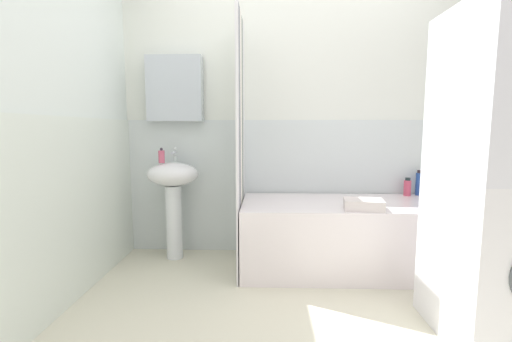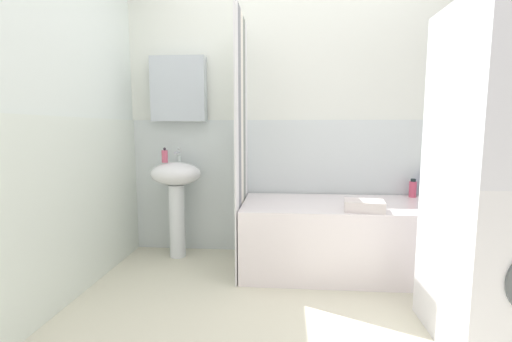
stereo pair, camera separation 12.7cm
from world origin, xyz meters
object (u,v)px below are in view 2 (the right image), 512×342
object	(u,v)px
sink	(176,188)
bathtub	(346,237)
conditioner_bottle	(413,189)
washer_dryer_stack	(505,181)
body_wash_bottle	(425,185)
soap_dispenser	(165,156)
towel_folded	(364,206)

from	to	relation	value
sink	bathtub	xyz separation A→B (m)	(1.42, -0.18, -0.34)
conditioner_bottle	washer_dryer_stack	world-z (taller)	washer_dryer_stack
sink	body_wash_bottle	xyz separation A→B (m)	(2.13, 0.14, 0.03)
soap_dispenser	conditioner_bottle	world-z (taller)	soap_dispenser
soap_dispenser	washer_dryer_stack	size ratio (longest dim) A/B	0.07
sink	bathtub	distance (m)	1.47
bathtub	body_wash_bottle	world-z (taller)	body_wash_bottle
sink	washer_dryer_stack	bearing A→B (deg)	-28.56
body_wash_bottle	conditioner_bottle	world-z (taller)	body_wash_bottle
bathtub	conditioner_bottle	world-z (taller)	conditioner_bottle
conditioner_bottle	towel_folded	xyz separation A→B (m)	(-0.53, -0.55, -0.04)
body_wash_bottle	soap_dispenser	bearing A→B (deg)	-175.45
sink	body_wash_bottle	size ratio (longest dim) A/B	3.82
conditioner_bottle	towel_folded	world-z (taller)	conditioner_bottle
towel_folded	washer_dryer_stack	distance (m)	0.89
bathtub	towel_folded	bearing A→B (deg)	-73.34
soap_dispenser	body_wash_bottle	distance (m)	2.23
towel_folded	washer_dryer_stack	world-z (taller)	washer_dryer_stack
bathtub	washer_dryer_stack	xyz separation A→B (m)	(0.60, -0.92, 0.60)
sink	body_wash_bottle	distance (m)	2.14
conditioner_bottle	sink	bearing A→B (deg)	-176.92
body_wash_bottle	conditioner_bottle	distance (m)	0.12
body_wash_bottle	sink	bearing A→B (deg)	-176.34
soap_dispenser	bathtub	xyz separation A→B (m)	(1.50, -0.14, -0.62)
sink	washer_dryer_stack	size ratio (longest dim) A/B	0.48
soap_dispenser	bathtub	bearing A→B (deg)	-5.49
conditioner_bottle	washer_dryer_stack	xyz separation A→B (m)	(0.00, -1.21, 0.25)
sink	bathtub	world-z (taller)	sink
sink	washer_dryer_stack	distance (m)	2.32
bathtub	washer_dryer_stack	distance (m)	1.25
sink	soap_dispenser	size ratio (longest dim) A/B	6.57
body_wash_bottle	towel_folded	distance (m)	0.86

